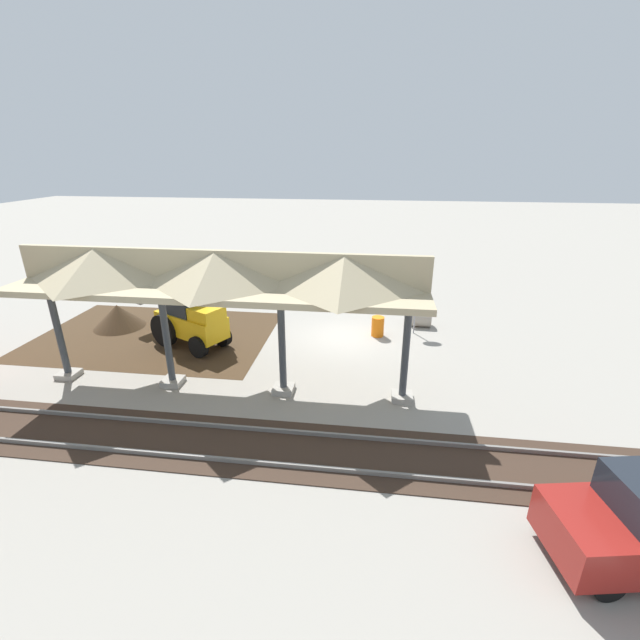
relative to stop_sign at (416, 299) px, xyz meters
name	(u,v)px	position (x,y,z in m)	size (l,w,h in m)	color
ground_plane	(345,337)	(3.10, 0.88, -1.65)	(120.00, 120.00, 0.00)	gray
dirt_work_zone	(155,335)	(11.64, 1.79, -1.64)	(10.32, 7.00, 0.01)	#42301E
platform_canopy	(217,273)	(6.87, 5.84, 2.52)	(13.34, 3.20, 4.90)	#9E998E
rail_tracks	(322,452)	(3.10, 8.91, -1.62)	(60.00, 2.58, 0.15)	slate
stop_sign	(416,299)	(0.00, 0.00, 0.00)	(0.75, 0.20, 2.29)	gray
backhoe	(189,317)	(9.61, 2.49, -0.38)	(5.03, 3.34, 2.82)	#EAB214
dirt_mound	(120,327)	(13.80, 1.03, -1.65)	(4.71, 4.71, 2.19)	#42301E
concrete_pipe	(421,319)	(-0.39, -0.90, -1.28)	(0.95, 0.78, 0.74)	#9E9384
traffic_barrel	(378,326)	(1.65, 0.53, -1.20)	(0.56, 0.56, 0.90)	orange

